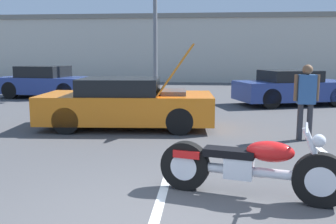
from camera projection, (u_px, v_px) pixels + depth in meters
The scene contains 8 objects.
parking_stripe_foreground at pixel (165, 187), 5.17m from camera, with size 0.12×4.99×0.01m, color white.
far_building at pixel (196, 47), 25.87m from camera, with size 32.00×4.20×4.40m.
light_pole at pixel (157, 0), 16.27m from camera, with size 1.21×0.28×7.50m.
motorcycle at pixel (249, 167), 4.75m from camera, with size 2.32×0.90×0.96m.
show_car_hood_open at pixel (128, 103), 9.30m from camera, with size 4.29×2.10×2.06m.
parked_car_mid_row at pixel (292, 88), 13.48m from camera, with size 4.38×2.87×1.25m.
parked_car_left_row at pixel (47, 83), 15.74m from camera, with size 4.23×2.34×1.33m.
spectator_by_show_car at pixel (306, 96), 7.87m from camera, with size 0.52×0.21×1.61m.
Camera 1 is at (0.52, -3.54, 1.82)m, focal length 40.00 mm.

